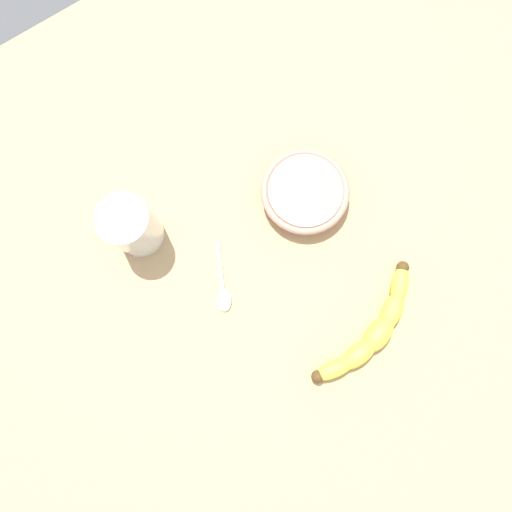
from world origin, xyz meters
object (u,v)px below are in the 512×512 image
object	(u,v)px
teaspoon	(223,296)
smoothie_glass	(132,227)
banana	(373,331)
ceramic_bowl	(305,193)

from	to	relation	value
teaspoon	smoothie_glass	bearing A→B (deg)	-133.49
banana	smoothie_glass	distance (cm)	39.96
smoothie_glass	teaspoon	xyz separation A→B (cm)	(5.79, -15.80, -5.04)
banana	teaspoon	world-z (taller)	banana
smoothie_glass	teaspoon	bearing A→B (deg)	-69.87
banana	ceramic_bowl	xyz separation A→B (cm)	(3.41, 23.86, 0.35)
ceramic_bowl	teaspoon	bearing A→B (deg)	-161.49
teaspoon	banana	bearing A→B (deg)	69.97
smoothie_glass	teaspoon	size ratio (longest dim) A/B	1.07
smoothie_glass	teaspoon	world-z (taller)	smoothie_glass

